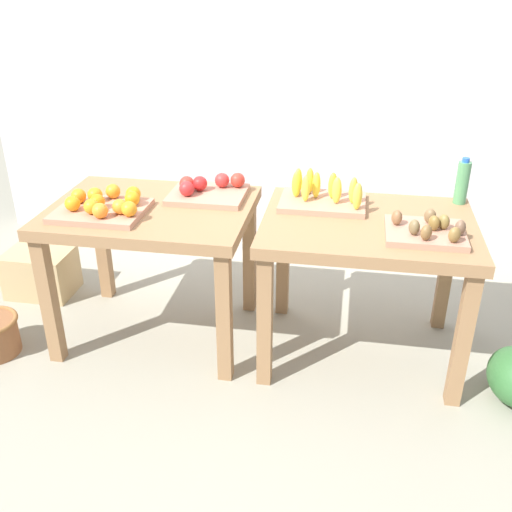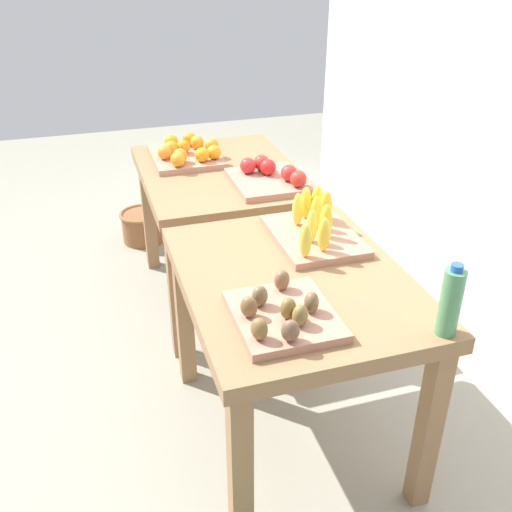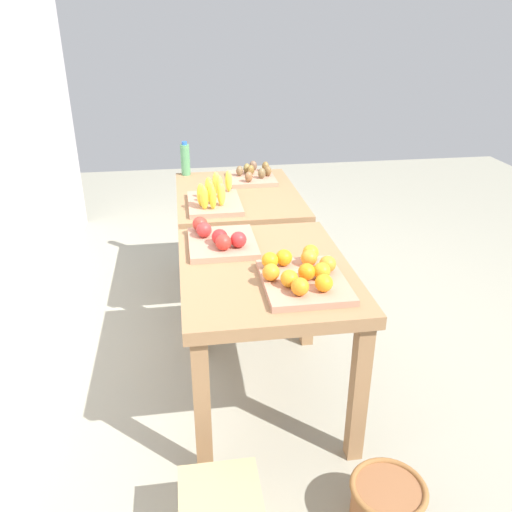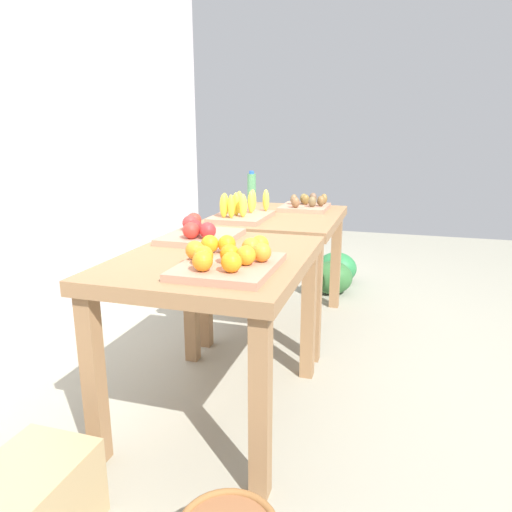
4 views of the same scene
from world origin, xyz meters
TOP-DOWN VIEW (x-y plane):
  - ground_plane at (0.00, 0.00)m, footprint 8.00×8.00m
  - back_wall at (0.00, 1.35)m, footprint 4.40×0.12m
  - display_table_left at (-0.56, 0.00)m, footprint 1.04×0.80m
  - display_table_right at (0.56, 0.00)m, footprint 1.04×0.80m
  - orange_bin at (-0.76, -0.13)m, footprint 0.45×0.37m
  - apple_bin at (-0.30, 0.19)m, footprint 0.40×0.34m
  - banana_crate at (0.32, 0.17)m, footprint 0.44×0.32m
  - kiwi_bin at (0.82, -0.14)m, footprint 0.36×0.32m
  - water_bottle at (1.03, 0.33)m, footprint 0.07×0.07m
  - cardboard_produce_box at (-1.44, 0.30)m, footprint 0.40×0.30m

SIDE VIEW (x-z plane):
  - ground_plane at x=0.00m, z-range 0.00..0.00m
  - cardboard_produce_box at x=-1.44m, z-range 0.00..0.29m
  - display_table_left at x=-0.56m, z-range 0.27..1.05m
  - display_table_right at x=0.56m, z-range 0.27..1.05m
  - kiwi_bin at x=0.82m, z-range 0.75..0.86m
  - apple_bin at x=-0.30m, z-range 0.76..0.87m
  - orange_bin at x=-0.76m, z-range 0.76..0.87m
  - banana_crate at x=0.32m, z-range 0.74..0.91m
  - water_bottle at x=1.03m, z-range 0.77..1.01m
  - back_wall at x=0.00m, z-range 0.00..3.00m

